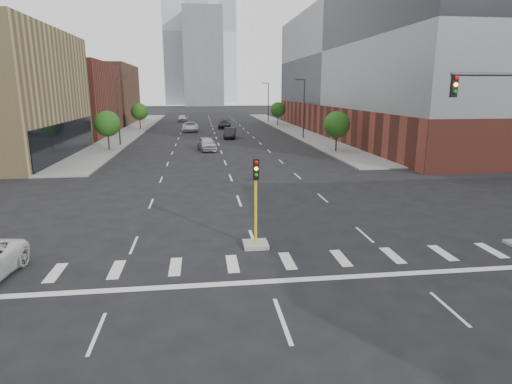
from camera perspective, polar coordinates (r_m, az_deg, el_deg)
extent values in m
plane|color=black|center=(13.35, 5.26, -20.95)|extent=(400.00, 400.00, 0.00)
cube|color=gray|center=(85.95, -15.89, 8.01)|extent=(5.00, 92.00, 0.15)
cube|color=gray|center=(86.84, 4.30, 8.54)|extent=(5.00, 92.00, 0.15)
cube|color=brown|center=(80.69, -25.97, 11.09)|extent=(20.00, 22.00, 12.00)
cube|color=brown|center=(105.71, -21.58, 12.02)|extent=(20.00, 24.00, 13.00)
cube|color=brown|center=(77.81, 17.13, 9.20)|extent=(24.00, 70.00, 5.00)
cube|color=slate|center=(77.87, 17.72, 17.29)|extent=(24.00, 70.00, 17.00)
cube|color=#B2B7BC|center=(232.41, -9.30, 20.13)|extent=(22.00, 22.00, 70.00)
cube|color=#B2B7BC|center=(272.95, -5.06, 20.29)|extent=(20.00, 20.00, 80.00)
cube|color=slate|center=(211.23, -7.05, 17.34)|extent=(18.00, 18.00, 44.00)
cube|color=#999993|center=(21.23, -0.06, -7.01)|extent=(1.20, 1.20, 0.20)
cylinder|color=gold|center=(20.70, -0.06, -2.60)|extent=(0.14, 0.14, 3.20)
cube|color=black|center=(20.04, 0.01, 3.03)|extent=(0.28, 0.18, 1.00)
sphere|color=red|center=(19.88, 0.04, 3.97)|extent=(0.18, 0.18, 0.18)
sphere|color=orange|center=(19.93, 0.04, 3.12)|extent=(0.18, 0.18, 0.18)
sphere|color=#0C7F19|center=(19.99, 0.04, 2.28)|extent=(0.18, 0.18, 0.18)
cylinder|color=#2D2D30|center=(22.72, 30.10, 13.41)|extent=(5.00, 0.16, 0.16)
cube|color=black|center=(21.42, 24.91, 12.71)|extent=(0.28, 0.18, 1.00)
sphere|color=red|center=(21.32, 25.18, 13.63)|extent=(0.18, 0.18, 0.18)
sphere|color=orange|center=(21.31, 25.10, 12.83)|extent=(0.18, 0.18, 0.18)
sphere|color=#0C7F19|center=(21.31, 25.02, 12.03)|extent=(0.18, 0.18, 0.18)
cylinder|color=#2D2D30|center=(67.72, 6.40, 10.85)|extent=(0.20, 0.20, 9.00)
cube|color=#2D2D30|center=(67.48, 5.82, 14.68)|extent=(1.40, 0.22, 0.15)
cylinder|color=#2D2D30|center=(102.04, 1.65, 11.79)|extent=(0.20, 0.20, 9.00)
cube|color=#2D2D30|center=(101.88, 1.21, 14.32)|extent=(1.40, 0.22, 0.15)
cylinder|color=#2D2D30|center=(61.77, -17.92, 10.04)|extent=(0.20, 0.20, 9.00)
cube|color=#2D2D30|center=(61.58, -17.48, 14.26)|extent=(1.40, 0.22, 0.15)
cylinder|color=#382619|center=(57.25, -19.04, 6.24)|extent=(0.20, 0.20, 1.75)
sphere|color=#184713|center=(57.03, -19.22, 8.60)|extent=(3.20, 3.20, 3.20)
cylinder|color=#382619|center=(86.73, -15.18, 8.73)|extent=(0.20, 0.20, 1.75)
sphere|color=#184713|center=(86.58, -15.28, 10.30)|extent=(3.20, 3.20, 3.20)
cylinder|color=#382619|center=(53.75, 10.62, 6.31)|extent=(0.20, 0.20, 1.75)
sphere|color=#184713|center=(53.51, 10.73, 8.84)|extent=(3.20, 3.20, 3.20)
cylinder|color=#382619|center=(92.45, 2.94, 9.45)|extent=(0.20, 0.20, 1.75)
sphere|color=#184713|center=(92.31, 2.95, 10.92)|extent=(3.20, 3.20, 3.20)
imported|color=#B9B8BD|center=(54.89, -6.57, 6.42)|extent=(2.73, 5.23, 1.70)
imported|color=black|center=(68.49, -3.51, 7.86)|extent=(2.35, 5.22, 1.66)
imported|color=silver|center=(80.59, -8.76, 8.59)|extent=(3.01, 6.23, 1.71)
imported|color=black|center=(86.14, -4.22, 8.98)|extent=(2.95, 5.79, 1.61)
imported|color=silver|center=(105.92, -9.79, 9.68)|extent=(2.09, 4.91, 1.65)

